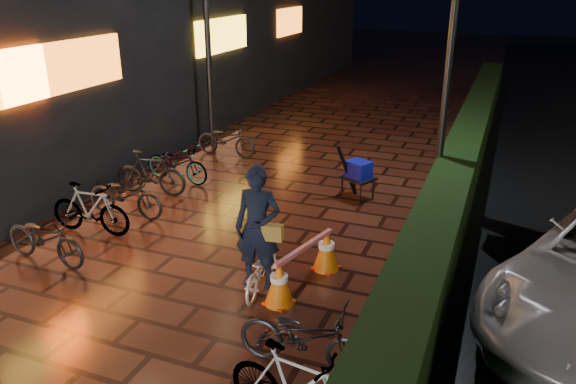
% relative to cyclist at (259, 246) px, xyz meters
% --- Properties ---
extents(ground, '(80.00, 80.00, 0.00)m').
position_rel_cyclist_xyz_m(ground, '(-1.14, -1.24, -0.69)').
color(ground, '#381911').
rests_on(ground, ground).
extents(hedge, '(0.70, 20.00, 1.00)m').
position_rel_cyclist_xyz_m(hedge, '(2.16, 6.76, -0.19)').
color(hedge, black).
rests_on(hedge, ground).
extents(lamp_post_hedge, '(0.46, 0.14, 4.75)m').
position_rel_cyclist_xyz_m(lamp_post_hedge, '(1.84, 4.07, 1.92)').
color(lamp_post_hedge, black).
rests_on(lamp_post_hedge, ground).
extents(lamp_post_sf, '(0.51, 0.24, 5.40)m').
position_rel_cyclist_xyz_m(lamp_post_sf, '(-4.13, 6.13, 2.28)').
color(lamp_post_sf, black).
rests_on(lamp_post_sf, ground).
extents(cyclist, '(0.70, 1.34, 1.86)m').
position_rel_cyclist_xyz_m(cyclist, '(0.00, 0.00, 0.00)').
color(cyclist, white).
rests_on(cyclist, ground).
extents(traffic_barrier, '(0.71, 1.56, 0.64)m').
position_rel_cyclist_xyz_m(traffic_barrier, '(0.53, 0.36, -0.37)').
color(traffic_barrier, orange).
rests_on(traffic_barrier, ground).
extents(cart_assembly, '(0.80, 0.69, 1.12)m').
position_rel_cyclist_xyz_m(cart_assembly, '(0.35, 3.84, -0.12)').
color(cart_assembly, black).
rests_on(cart_assembly, ground).
extents(parked_bikes_storefront, '(1.77, 6.46, 0.90)m').
position_rel_cyclist_xyz_m(parked_bikes_storefront, '(-3.42, 2.20, -0.27)').
color(parked_bikes_storefront, black).
rests_on(parked_bikes_storefront, ground).
extents(parked_bikes_hedge, '(1.79, 1.49, 0.90)m').
position_rel_cyclist_xyz_m(parked_bikes_hedge, '(1.25, -1.72, -0.26)').
color(parked_bikes_hedge, black).
rests_on(parked_bikes_hedge, ground).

